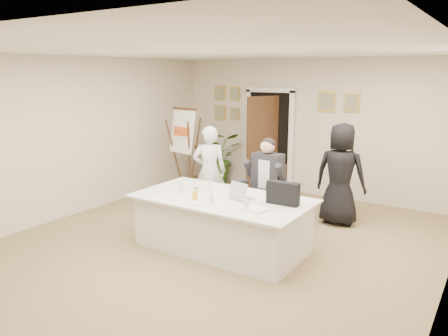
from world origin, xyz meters
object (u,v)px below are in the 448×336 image
flip_chart (186,156)px  steel_jug (196,191)px  paper_stack (254,209)px  seated_man (266,184)px  laptop (242,189)px  potted_palm (217,157)px  oj_glass (195,196)px  laptop_bag (283,193)px  standing_man (209,171)px  conference_table (222,223)px  standing_woman (341,174)px

flip_chart → steel_jug: (1.81, -2.11, 0.00)m
steel_jug → flip_chart: bearing=130.6°
paper_stack → seated_man: bearing=111.3°
laptop → potted_palm: bearing=142.8°
potted_palm → oj_glass: size_ratio=9.29×
laptop_bag → standing_man: bearing=150.1°
seated_man → flip_chart: flip_chart is taller
standing_man → paper_stack: 2.20m
conference_table → seated_man: bearing=81.7°
laptop_bag → paper_stack: laptop_bag is taller
flip_chart → standing_man: size_ratio=1.10×
standing_man → potted_palm: (-1.20, 2.03, -0.20)m
seated_man → paper_stack: bearing=-82.9°
flip_chart → potted_palm: (-0.03, 1.18, -0.22)m
standing_woman → steel_jug: size_ratio=15.60×
seated_man → laptop_bag: seated_man is taller
flip_chart → standing_woman: 3.25m
seated_man → potted_palm: (-2.37, 2.13, -0.16)m
conference_table → flip_chart: bearing=137.6°
standing_woman → laptop_bag: size_ratio=3.86×
standing_woman → standing_man: bearing=18.7°
laptop_bag → oj_glass: bearing=-158.5°
paper_stack → oj_glass: 0.90m
steel_jug → standing_woman: bearing=55.4°
steel_jug → standing_man: bearing=116.9°
conference_table → laptop: (0.27, 0.11, 0.52)m
standing_man → standing_woman: (2.08, 0.83, 0.05)m
laptop_bag → paper_stack: (-0.21, -0.43, -0.14)m
conference_table → steel_jug: bearing=-163.3°
oj_glass → conference_table: bearing=54.6°
seated_man → potted_palm: 3.19m
flip_chart → standing_man: bearing=-36.1°
standing_man → laptop: bearing=106.8°
flip_chart → laptop_bag: (3.06, -1.84, 0.11)m
standing_woman → laptop: (-0.79, -1.87, 0.06)m
laptop → steel_jug: 0.69m
flip_chart → laptop_bag: flip_chart is taller
seated_man → laptop_bag: (0.72, -0.89, 0.17)m
laptop → oj_glass: laptop is taller
oj_glass → steel_jug: 0.26m
standing_woman → laptop: 2.03m
paper_stack → laptop: bearing=136.7°
conference_table → laptop_bag: (0.87, 0.16, 0.54)m
paper_stack → flip_chart: bearing=141.5°
laptop_bag → conference_table: bearing=-172.1°
standing_woman → steel_jug: bearing=52.2°
standing_woman → paper_stack: size_ratio=5.42×
conference_table → oj_glass: 0.60m
oj_glass → standing_woman: bearing=60.7°
paper_stack → laptop_bag: bearing=64.4°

